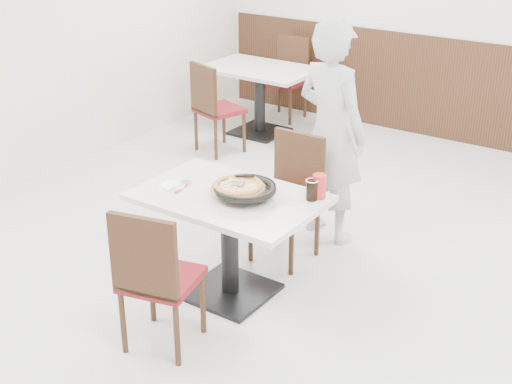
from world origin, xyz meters
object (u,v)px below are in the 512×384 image
Objects in this scene: bg_chair_left_far at (285,80)px; chair_far at (285,201)px; red_cup at (319,186)px; cola_glass at (312,191)px; pizza_pan at (245,192)px; bg_table_left at (260,101)px; main_table at (230,246)px; chair_near at (162,276)px; diner_person at (331,132)px; side_plate at (173,186)px; bg_chair_left_near at (219,108)px; pizza at (238,188)px.

chair_far is at bearing 120.21° from bg_chair_left_far.
cola_glass is at bearing -112.51° from red_cup.
pizza_pan is 2.07× the size of red_cup.
bg_table_left is 1.26× the size of bg_chair_left_far.
chair_near reaches higher than main_table.
cola_glass is at bearing 26.56° from main_table.
red_cup reaches higher than bg_table_left.
chair_far is at bearing 94.22° from diner_person.
bg_chair_left_near reaches higher than side_plate.
cola_glass is 0.81× the size of red_cup.
main_table is 7.35× the size of side_plate.
main_table is at bearing -149.54° from red_cup.
bg_chair_left_near is at bearing 138.86° from cola_glass.
bg_chair_left_far is (-1.90, 3.48, -0.32)m from pizza_pan.
side_plate is at bearing -158.22° from cola_glass.
bg_chair_left_far reaches higher than main_table.
pizza_pan is at bearing -149.08° from cola_glass.
bg_chair_left_far reaches higher than side_plate.
pizza reaches higher than pizza_pan.
main_table is at bearing 76.41° from chair_near.
bg_table_left is (-1.35, 3.01, -0.38)m from side_plate.
pizza_pan is 1.15m from diner_person.
bg_table_left is (-1.80, 2.89, -0.44)m from pizza.
cola_glass is at bearing 139.47° from chair_far.
pizza_pan is (0.11, 0.70, 0.32)m from chair_near.
pizza reaches higher than side_plate.
bg_table_left is (-1.85, 2.89, -0.42)m from pizza_pan.
pizza_pan is 0.48m from red_cup.
pizza_pan is at bearing 102.75° from diner_person.
chair_near is 4.55m from bg_chair_left_far.
pizza is at bearing 71.20° from chair_near.
pizza is 2.86m from bg_chair_left_near.
cola_glass is (0.42, 0.23, 0.00)m from pizza.
chair_near is 7.31× the size of cola_glass.
bg_chair_left_far is at bearing 117.89° from pizza.
chair_near and chair_far have the same top height.
side_plate is 0.98m from red_cup.
chair_near is at bearing 110.91° from bg_chair_left_far.
pizza_pan is 2.54× the size of cola_glass.
main_table is 3.93m from bg_chair_left_far.
chair_far is 1.00× the size of bg_chair_left_far.
cola_glass is at bearing 122.64° from bg_chair_left_far.
cola_glass is 2.99m from bg_chair_left_near.
cola_glass is at bearing 48.84° from chair_near.
chair_near reaches higher than cola_glass.
pizza is at bearing 115.73° from bg_chair_left_far.
bg_chair_left_far reaches higher than cola_glass.
bg_table_left is 1.26× the size of bg_chair_left_near.
pizza_pan is at bearing 116.43° from bg_chair_left_far.
diner_person is at bearing 72.94° from chair_near.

